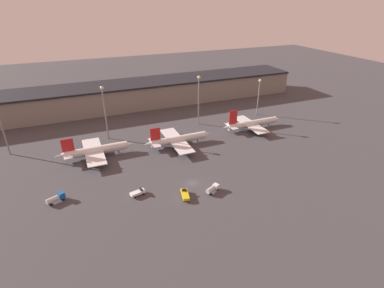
# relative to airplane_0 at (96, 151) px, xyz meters

# --- Properties ---
(ground) EXTENTS (600.00, 600.00, 0.00)m
(ground) POSITION_rel_airplane_0_xyz_m (34.08, -38.60, -3.42)
(ground) COLOR #423F44
(terminal_building) EXTENTS (238.14, 29.69, 16.55)m
(terminal_building) POSITION_rel_airplane_0_xyz_m (34.08, 67.29, 4.90)
(terminal_building) COLOR gray
(terminal_building) RESTS_ON ground
(airplane_0) EXTENTS (36.80, 29.80, 11.62)m
(airplane_0) POSITION_rel_airplane_0_xyz_m (0.00, 0.00, 0.00)
(airplane_0) COLOR silver
(airplane_0) RESTS_ON ground
(airplane_1) EXTENTS (36.94, 31.62, 11.61)m
(airplane_1) POSITION_rel_airplane_0_xyz_m (40.73, -3.25, -0.18)
(airplane_1) COLOR silver
(airplane_1) RESTS_ON ground
(airplane_2) EXTENTS (39.22, 27.84, 13.07)m
(airplane_2) POSITION_rel_airplane_0_xyz_m (87.83, 0.68, -0.23)
(airplane_2) COLOR silver
(airplane_2) RESTS_ON ground
(service_vehicle_0) EXTENTS (3.83, 7.35, 2.57)m
(service_vehicle_0) POSITION_rel_airplane_0_xyz_m (27.78, -46.30, -2.20)
(service_vehicle_0) COLOR gold
(service_vehicle_0) RESTS_ON ground
(service_vehicle_1) EXTENTS (6.20, 3.58, 2.54)m
(service_vehicle_1) POSITION_rel_airplane_0_xyz_m (11.30, -38.19, -2.23)
(service_vehicle_1) COLOR white
(service_vehicle_1) RESTS_ON ground
(service_vehicle_2) EXTENTS (6.51, 4.57, 2.66)m
(service_vehicle_2) POSITION_rel_airplane_0_xyz_m (38.93, -47.46, -1.84)
(service_vehicle_2) COLOR white
(service_vehicle_2) RESTS_ON ground
(service_vehicle_3) EXTENTS (7.05, 4.50, 3.15)m
(service_vehicle_3) POSITION_rel_airplane_0_xyz_m (-18.08, -30.74, -1.71)
(service_vehicle_3) COLOR #195199
(service_vehicle_3) RESTS_ON ground
(lamp_post_0) EXTENTS (1.80, 1.80, 25.19)m
(lamp_post_0) POSITION_rel_airplane_0_xyz_m (-38.96, 18.95, 12.59)
(lamp_post_0) COLOR slate
(lamp_post_0) RESTS_ON ground
(lamp_post_1) EXTENTS (1.80, 1.80, 29.07)m
(lamp_post_1) POSITION_rel_airplane_0_xyz_m (8.45, 18.95, 14.70)
(lamp_post_1) COLOR slate
(lamp_post_1) RESTS_ON ground
(lamp_post_2) EXTENTS (1.80, 1.80, 29.38)m
(lamp_post_2) POSITION_rel_airplane_0_xyz_m (61.84, 18.95, 14.87)
(lamp_post_2) COLOR slate
(lamp_post_2) RESTS_ON ground
(lamp_post_3) EXTENTS (1.80, 1.80, 23.46)m
(lamp_post_3) POSITION_rel_airplane_0_xyz_m (103.35, 18.95, 11.63)
(lamp_post_3) COLOR slate
(lamp_post_3) RESTS_ON ground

